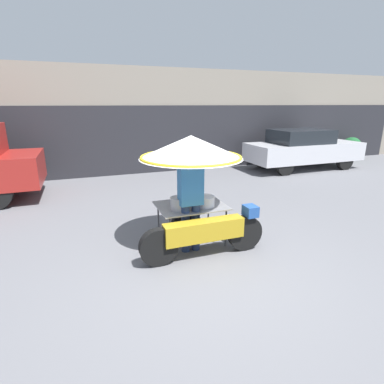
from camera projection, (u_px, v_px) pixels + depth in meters
name	position (u px, v px, depth m)	size (l,w,h in m)	color
ground_plane	(209.00, 266.00, 4.56)	(36.00, 36.00, 0.00)	slate
shopfront_building	(126.00, 121.00, 10.98)	(28.00, 2.06, 3.57)	gray
vendor_motorcycle_cart	(193.00, 164.00, 4.91)	(2.08, 1.72, 1.88)	black
vendor_person	(191.00, 198.00, 4.80)	(0.38, 0.22, 1.65)	navy
parked_car	(303.00, 149.00, 11.20)	(4.33, 1.65, 1.47)	black
potted_plant	(351.00, 147.00, 13.01)	(0.82, 0.82, 0.99)	#2D2D33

